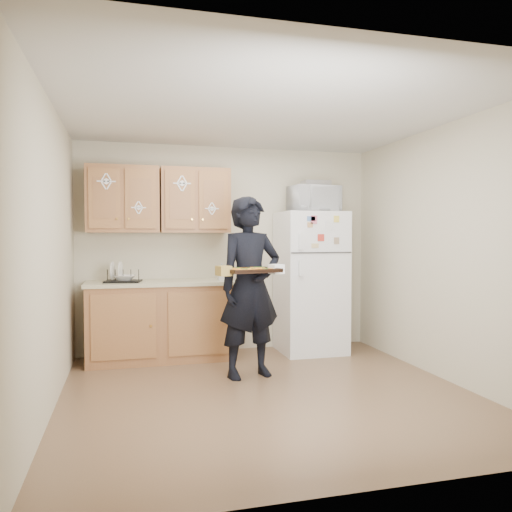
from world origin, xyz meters
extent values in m
plane|color=brown|center=(0.00, 0.00, 0.00)|extent=(3.60, 3.60, 0.00)
plane|color=beige|center=(0.00, 0.00, 2.50)|extent=(3.60, 3.60, 0.00)
cube|color=beige|center=(0.00, 1.80, 1.25)|extent=(3.60, 0.04, 2.50)
cube|color=beige|center=(0.00, -1.80, 1.25)|extent=(3.60, 0.04, 2.50)
cube|color=beige|center=(-1.80, 0.00, 1.25)|extent=(0.04, 3.60, 2.50)
cube|color=beige|center=(1.80, 0.00, 1.25)|extent=(0.04, 3.60, 2.50)
cube|color=white|center=(0.95, 1.43, 0.85)|extent=(0.75, 0.70, 1.70)
cube|color=#945933|center=(-0.85, 1.48, 0.43)|extent=(1.60, 0.60, 0.86)
cube|color=beige|center=(-0.85, 1.48, 0.88)|extent=(1.64, 0.64, 0.04)
cube|color=#945933|center=(-1.25, 1.61, 1.83)|extent=(0.80, 0.33, 0.75)
cube|color=#945933|center=(-0.43, 1.61, 1.83)|extent=(0.80, 0.33, 0.75)
cube|color=#E6A951|center=(1.47, 1.67, 0.16)|extent=(0.20, 0.07, 0.32)
imported|color=black|center=(-0.02, 0.56, 0.90)|extent=(0.74, 0.57, 1.80)
cube|color=black|center=(-0.09, 0.27, 1.08)|extent=(0.56, 0.46, 0.04)
cylinder|color=orange|center=(-0.19, 0.16, 1.10)|extent=(0.16, 0.16, 0.02)
cylinder|color=orange|center=(0.04, 0.21, 1.10)|extent=(0.16, 0.16, 0.02)
cylinder|color=orange|center=(-0.22, 0.32, 1.10)|extent=(0.16, 0.16, 0.02)
cylinder|color=orange|center=(0.00, 0.37, 1.10)|extent=(0.16, 0.16, 0.02)
cylinder|color=orange|center=(-0.09, 0.27, 1.10)|extent=(0.16, 0.16, 0.02)
imported|color=white|center=(0.97, 1.38, 1.85)|extent=(0.60, 0.45, 0.31)
cube|color=silver|center=(1.01, 1.41, 2.04)|extent=(0.32, 0.23, 0.07)
cube|color=black|center=(-1.25, 1.44, 0.98)|extent=(0.43, 0.35, 0.15)
imported|color=silver|center=(-1.24, 1.44, 0.95)|extent=(0.28, 0.28, 0.06)
imported|color=white|center=(-0.15, 1.42, 1.00)|extent=(0.10, 0.10, 0.20)
camera|label=1|loc=(-1.22, -4.25, 1.41)|focal=35.00mm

